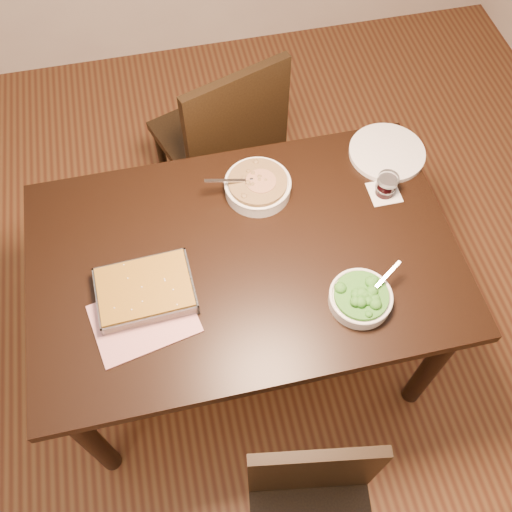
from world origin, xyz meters
TOP-DOWN VIEW (x-y plane):
  - ground at (0.00, 0.00)m, footprint 4.00×4.00m
  - table at (0.00, 0.00)m, footprint 1.40×0.90m
  - magazine_a at (-0.34, -0.16)m, footprint 0.34×0.28m
  - coaster at (0.53, 0.14)m, footprint 0.11×0.11m
  - stew_bowl at (0.10, 0.25)m, footprint 0.26×0.23m
  - broccoli_bowl at (0.32, -0.24)m, footprint 0.21×0.20m
  - baking_dish at (-0.33, -0.08)m, footprint 0.31×0.23m
  - wine_tumbler at (0.53, 0.14)m, footprint 0.07×0.07m
  - dinner_plate at (0.60, 0.31)m, footprint 0.28×0.28m
  - chair_far at (0.06, 0.71)m, footprint 0.57×0.57m

SIDE VIEW (x-z plane):
  - ground at x=0.00m, z-range 0.00..0.00m
  - chair_far at x=0.06m, z-range 0.06..1.01m
  - table at x=0.00m, z-range 0.28..1.03m
  - coaster at x=0.53m, z-range 0.75..0.75m
  - magazine_a at x=-0.34m, z-range 0.75..0.76m
  - dinner_plate at x=0.60m, z-range 0.75..0.77m
  - baking_dish at x=-0.33m, z-range 0.75..0.80m
  - broccoli_bowl at x=0.32m, z-range 0.74..0.82m
  - stew_bowl at x=0.10m, z-range 0.74..0.83m
  - wine_tumbler at x=0.53m, z-range 0.75..0.84m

